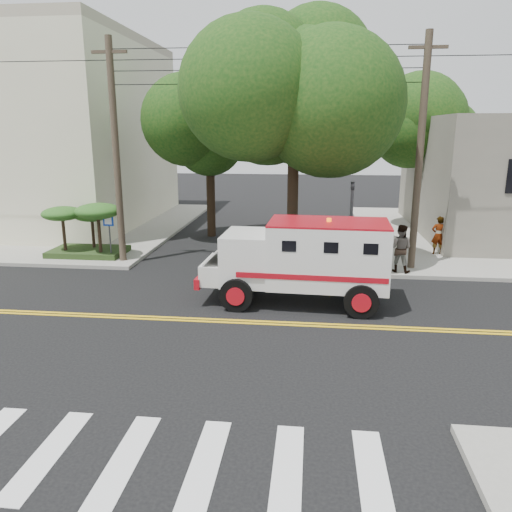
# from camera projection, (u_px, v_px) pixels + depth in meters

# --- Properties ---
(ground) EXTENTS (100.00, 100.00, 0.00)m
(ground) POSITION_uv_depth(u_px,v_px,m) (231.00, 321.00, 14.76)
(ground) COLOR black
(ground) RESTS_ON ground
(sidewalk_nw) EXTENTS (17.00, 17.00, 0.15)m
(sidewalk_nw) POSITION_uv_depth(u_px,v_px,m) (41.00, 225.00, 29.21)
(sidewalk_nw) COLOR gray
(sidewalk_nw) RESTS_ON ground
(building_left) EXTENTS (16.00, 14.00, 10.00)m
(building_left) POSITION_uv_depth(u_px,v_px,m) (13.00, 136.00, 29.62)
(building_left) COLOR beige
(building_left) RESTS_ON sidewalk_nw
(utility_pole_left) EXTENTS (0.28, 0.28, 9.00)m
(utility_pole_left) POSITION_uv_depth(u_px,v_px,m) (116.00, 155.00, 20.04)
(utility_pole_left) COLOR #382D23
(utility_pole_left) RESTS_ON ground
(utility_pole_right) EXTENTS (0.28, 0.28, 9.00)m
(utility_pole_right) POSITION_uv_depth(u_px,v_px,m) (420.00, 157.00, 18.93)
(utility_pole_right) COLOR #382D23
(utility_pole_right) RESTS_ON ground
(tree_main) EXTENTS (6.08, 5.70, 9.85)m
(tree_main) POSITION_uv_depth(u_px,v_px,m) (306.00, 83.00, 18.75)
(tree_main) COLOR black
(tree_main) RESTS_ON ground
(tree_left) EXTENTS (4.48, 4.20, 7.70)m
(tree_left) POSITION_uv_depth(u_px,v_px,m) (215.00, 125.00, 24.99)
(tree_left) COLOR black
(tree_left) RESTS_ON ground
(tree_right) EXTENTS (4.80, 4.50, 8.20)m
(tree_right) POSITION_uv_depth(u_px,v_px,m) (434.00, 119.00, 27.48)
(tree_right) COLOR black
(tree_right) RESTS_ON ground
(traffic_signal) EXTENTS (0.15, 0.18, 3.60)m
(traffic_signal) POSITION_uv_depth(u_px,v_px,m) (351.00, 217.00, 19.19)
(traffic_signal) COLOR #3F3F42
(traffic_signal) RESTS_ON ground
(accessibility_sign) EXTENTS (0.45, 0.10, 2.02)m
(accessibility_sign) POSITION_uv_depth(u_px,v_px,m) (109.00, 231.00, 21.04)
(accessibility_sign) COLOR #3F3F42
(accessibility_sign) RESTS_ON ground
(palm_planter) EXTENTS (3.52, 2.63, 2.36)m
(palm_planter) POSITION_uv_depth(u_px,v_px,m) (85.00, 222.00, 21.54)
(palm_planter) COLOR #1E3314
(palm_planter) RESTS_ON sidewalk_nw
(armored_truck) EXTENTS (6.08, 2.65, 2.73)m
(armored_truck) POSITION_uv_depth(u_px,v_px,m) (303.00, 257.00, 15.97)
(armored_truck) COLOR silver
(armored_truck) RESTS_ON ground
(pedestrian_a) EXTENTS (0.62, 0.41, 1.69)m
(pedestrian_a) POSITION_uv_depth(u_px,v_px,m) (438.00, 235.00, 21.94)
(pedestrian_a) COLOR gray
(pedestrian_a) RESTS_ON sidewalk_ne
(pedestrian_b) EXTENTS (1.09, 0.98, 1.85)m
(pedestrian_b) POSITION_uv_depth(u_px,v_px,m) (400.00, 248.00, 19.17)
(pedestrian_b) COLOR gray
(pedestrian_b) RESTS_ON sidewalk_ne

